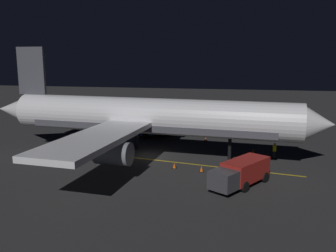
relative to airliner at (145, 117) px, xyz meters
name	(u,v)px	position (x,y,z in m)	size (l,w,h in m)	color
ground_plane	(151,157)	(0.05, 0.61, -4.46)	(180.00, 180.00, 0.20)	#2C2C2D
apron_guide_stripe	(183,163)	(2.07, 4.61, -4.36)	(0.24, 24.21, 0.01)	gold
airliner	(145,117)	(0.00, 0.00, 0.00)	(34.36, 38.99, 12.11)	white
baggage_truck	(241,173)	(7.80, 10.61, -3.18)	(6.65, 5.19, 2.21)	maroon
catering_truck	(156,128)	(-10.04, -1.25, -3.13)	(4.96, 5.73, 2.41)	navy
ground_crew_worker	(274,151)	(-1.66, 14.10, -3.48)	(0.40, 0.40, 1.74)	black
traffic_cone_near_left	(174,166)	(3.98, 4.08, -4.11)	(0.50, 0.50, 0.55)	#EA590F
traffic_cone_near_right	(201,169)	(4.53, 6.85, -4.11)	(0.50, 0.50, 0.55)	#EA590F
traffic_cone_under_wing	(206,139)	(-8.54, 5.92, -4.11)	(0.50, 0.50, 0.55)	#EA590F
traffic_cone_far	(253,151)	(-3.70, 11.93, -4.11)	(0.50, 0.50, 0.55)	#EA590F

